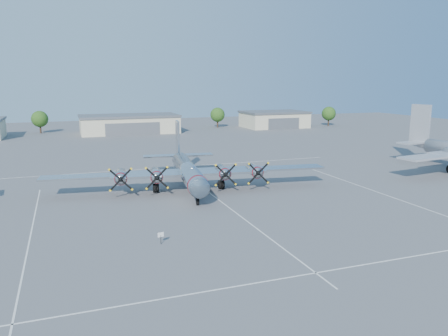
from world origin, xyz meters
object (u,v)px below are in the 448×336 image
object	(u,v)px
hangar_center	(129,124)
tree_far_east	(329,114)
tree_east	(218,115)
info_placard	(161,236)
hangar_east	(274,119)
tree_west	(40,119)
main_bomber_b29	(188,188)

from	to	relation	value
hangar_center	tree_far_east	world-z (taller)	tree_far_east
tree_east	info_placard	bearing A→B (deg)	-112.05
hangar_east	tree_west	bearing A→B (deg)	173.72
hangar_center	tree_far_east	size ratio (longest dim) A/B	4.31
tree_east	tree_far_east	distance (m)	38.83
hangar_center	tree_east	bearing A→B (deg)	11.38
hangar_east	info_placard	xyz separation A→B (m)	(-58.30, -93.48, -1.90)
hangar_east	main_bomber_b29	distance (m)	88.43
hangar_center	tree_far_east	distance (m)	68.05
hangar_center	main_bomber_b29	world-z (taller)	hangar_center
hangar_east	main_bomber_b29	size ratio (longest dim) A/B	0.53
main_bomber_b29	tree_far_east	bearing A→B (deg)	52.86
tree_west	hangar_east	bearing A→B (deg)	-6.28
tree_far_east	info_placard	world-z (taller)	tree_far_east
hangar_east	info_placard	size ratio (longest dim) A/B	17.89
main_bomber_b29	hangar_center	bearing A→B (deg)	95.91
tree_west	tree_far_east	bearing A→B (deg)	-6.14
hangar_center	tree_east	world-z (taller)	tree_east
hangar_east	tree_west	size ratio (longest dim) A/B	3.10
hangar_center	hangar_east	xyz separation A→B (m)	(48.00, 0.00, 0.00)
main_bomber_b29	info_placard	world-z (taller)	main_bomber_b29
hangar_center	tree_far_east	bearing A→B (deg)	-1.65
tree_east	info_placard	world-z (taller)	tree_east
tree_far_east	hangar_center	bearing A→B (deg)	178.35
main_bomber_b29	info_placard	bearing A→B (deg)	-104.24
hangar_center	main_bomber_b29	distance (m)	72.92
hangar_east	tree_east	size ratio (longest dim) A/B	3.10
tree_east	main_bomber_b29	size ratio (longest dim) A/B	0.17
hangar_center	main_bomber_b29	size ratio (longest dim) A/B	0.73
hangar_east	main_bomber_b29	world-z (taller)	hangar_east
tree_west	main_bomber_b29	size ratio (longest dim) A/B	0.17
info_placard	hangar_east	bearing A→B (deg)	46.15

